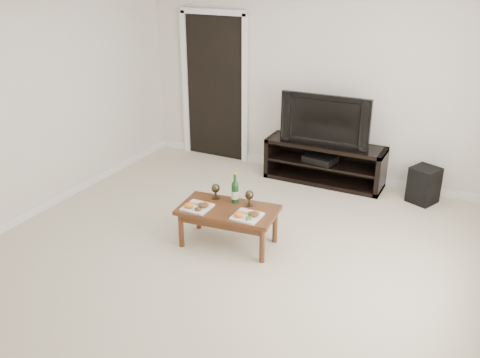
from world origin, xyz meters
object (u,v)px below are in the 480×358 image
television (327,118)px  subwoofer (424,185)px  media_console (324,163)px  coffee_table (228,226)px

television → subwoofer: size_ratio=2.57×
media_console → subwoofer: (1.28, -0.05, -0.05)m
television → subwoofer: bearing=-3.5°
television → coffee_table: size_ratio=1.15×
television → subwoofer: (1.28, -0.05, -0.66)m
coffee_table → television: bearing=79.7°
media_console → television: television is taller
media_console → subwoofer: size_ratio=3.46×
television → subwoofer: 1.44m
television → coffee_table: television is taller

